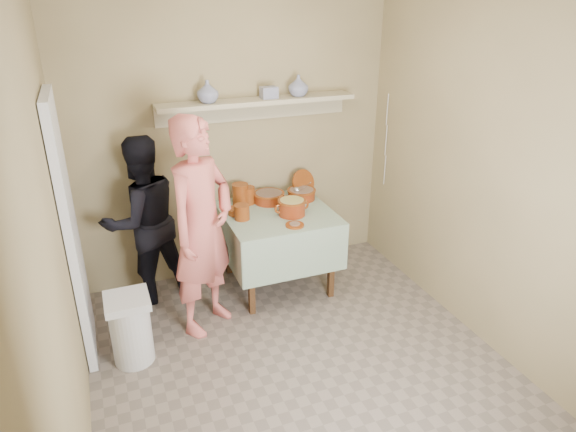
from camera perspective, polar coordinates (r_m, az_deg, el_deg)
name	(u,v)px	position (r m, az deg, el deg)	size (l,w,h in m)	color
ground	(306,374)	(3.98, 2.01, -17.17)	(3.50, 3.50, 0.00)	#73655A
tile_panel	(71,232)	(4.04, -22.95, -1.65)	(0.06, 0.70, 2.00)	silver
plate_stack_a	(240,194)	(4.80, -5.31, 2.44)	(0.15, 0.15, 0.20)	#6D2C0D
plate_stack_b	(248,195)	(4.82, -4.50, 2.32)	(0.14, 0.14, 0.16)	#6D2C0D
bowl_stack	(242,212)	(4.49, -5.14, 0.42)	(0.13, 0.13, 0.13)	#6D2C0D
empty_bowl	(238,211)	(4.62, -5.58, 0.56)	(0.18, 0.18, 0.05)	#6D2C0D
propped_lid	(303,182)	(5.02, 1.72, 3.75)	(0.26, 0.26, 0.02)	#6D2C0D
vase_right	(298,86)	(4.77, 1.16, 14.29)	(0.18, 0.18, 0.19)	navy
vase_left	(208,92)	(4.53, -8.92, 13.51)	(0.18, 0.18, 0.19)	navy
ceramic_box	(269,93)	(4.68, -2.13, 13.54)	(0.14, 0.10, 0.10)	navy
person_cook	(202,228)	(4.08, -9.52, -1.30)	(0.65, 0.43, 1.79)	#D1625A
person_helper	(143,221)	(4.65, -15.83, -0.51)	(0.74, 0.58, 1.52)	black
room_shell	(310,167)	(3.16, 2.42, 5.42)	(3.04, 3.54, 2.62)	#97865C
serving_table	(277,223)	(4.71, -1.21, -0.81)	(0.97, 0.97, 0.76)	#4C2D16
cazuela_meat_a	(269,197)	(4.84, -2.13, 2.18)	(0.30, 0.30, 0.10)	#6B1C07
cazuela_meat_b	(301,193)	(4.92, 1.50, 2.54)	(0.28, 0.28, 0.10)	#6B1C07
ladle	(297,190)	(4.86, 1.06, 2.91)	(0.08, 0.26, 0.19)	silver
cazuela_rice	(292,206)	(4.56, 0.43, 1.12)	(0.33, 0.25, 0.14)	#6B1C07
front_plate	(295,225)	(4.37, 0.76, -0.99)	(0.16, 0.16, 0.03)	#6D2C0D
wall_shelf	(257,103)	(4.71, -3.51, 12.38)	(1.80, 0.25, 0.21)	tan
trash_bin	(131,329)	(4.10, -17.06, -11.90)	(0.32, 0.32, 0.56)	silver
electrical_cord	(386,140)	(5.18, 10.84, 8.26)	(0.01, 0.05, 0.90)	silver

